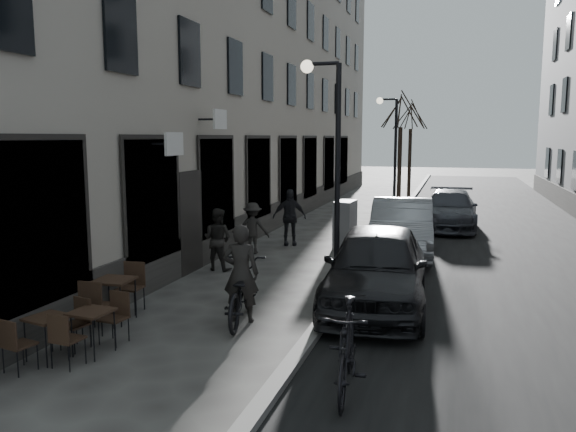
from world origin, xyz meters
The scene contains 21 objects.
ground centered at (0.00, 0.00, 0.00)m, with size 120.00×120.00×0.00m, color #3B3836.
road centered at (3.85, 16.00, 0.00)m, with size 7.30×60.00×0.00m, color black.
kerb centered at (0.20, 16.00, 0.06)m, with size 0.25×60.00×0.12m, color slate.
building_left centered at (-6.00, 16.50, 8.00)m, with size 4.00×35.00×16.00m, color gray.
streetlamp_near centered at (-0.17, 6.00, 3.16)m, with size 0.90×0.28×5.09m.
streetlamp_far centered at (-0.17, 18.00, 3.16)m, with size 0.90×0.28×5.09m.
tree_near centered at (-0.10, 21.00, 4.66)m, with size 2.40×2.40×5.70m.
tree_far centered at (-0.10, 27.00, 4.66)m, with size 2.40×2.40×5.70m.
bistro_set_a centered at (-3.51, 0.96, 0.42)m, with size 0.67×1.44×0.82m.
bistro_set_b centered at (-3.00, 1.35, 0.44)m, with size 0.64×1.47×0.85m.
bistro_set_c centered at (-3.59, 2.85, 0.50)m, with size 0.71×1.66×0.97m.
utility_cabinet centered at (-0.80, 11.16, 0.74)m, with size 0.54×0.98×1.48m, color slate.
bicycle centered at (-1.31, 3.54, 0.57)m, with size 0.75×2.16×1.13m, color black.
cyclist_rider centered at (-1.31, 3.54, 0.93)m, with size 0.68×0.44×1.85m, color black.
pedestrian_near centered at (-3.41, 7.22, 0.81)m, with size 0.79×0.62×1.62m, color black.
pedestrian_mid centered at (-3.25, 9.45, 0.76)m, with size 0.99×0.57×1.53m, color #272522.
pedestrian_far centered at (-2.58, 11.02, 0.91)m, with size 1.06×0.44×1.81m, color black.
car_near centered at (1.00, 5.16, 0.84)m, with size 1.97×4.90×1.67m, color black.
car_mid centered at (1.00, 10.59, 0.81)m, with size 1.72×4.94×1.63m, color #919499.
car_far centered at (2.30, 16.01, 0.71)m, with size 1.99×4.90×1.42m, color #34363E.
moped centered at (1.14, 1.19, 0.62)m, with size 0.58×2.05×1.23m, color black.
Camera 1 is at (2.46, -5.99, 3.45)m, focal length 35.00 mm.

